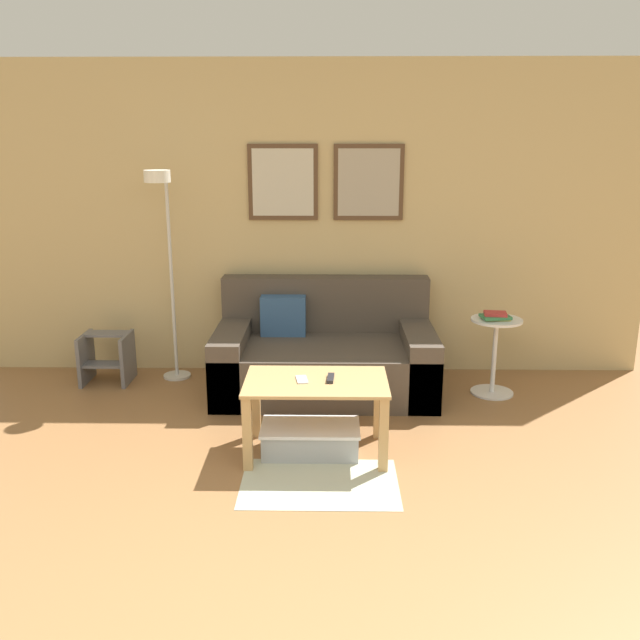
{
  "coord_description": "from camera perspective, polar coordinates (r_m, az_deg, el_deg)",
  "views": [
    {
      "loc": [
        0.17,
        -1.92,
        1.93
      ],
      "look_at": [
        0.11,
        2.12,
        0.85
      ],
      "focal_mm": 38.0,
      "sensor_mm": 36.0,
      "label": 1
    }
  ],
  "objects": [
    {
      "name": "wall_back",
      "position": [
        5.64,
        -0.86,
        8.38
      ],
      "size": [
        5.6,
        0.09,
        2.55
      ],
      "color": "tan",
      "rests_on": "ground_plane"
    },
    {
      "name": "cell_phone",
      "position": [
        4.21,
        -1.52,
        -5.02
      ],
      "size": [
        0.09,
        0.15,
        0.01
      ],
      "primitive_type": "cube",
      "rotation": [
        0.0,
        0.0,
        0.15
      ],
      "color": "silver",
      "rests_on": "coffee_table"
    },
    {
      "name": "book_stack",
      "position": [
        5.31,
        14.57,
        0.33
      ],
      "size": [
        0.23,
        0.18,
        0.06
      ],
      "color": "#D8C666",
      "rests_on": "side_table"
    },
    {
      "name": "couch",
      "position": [
        5.36,
        0.36,
        -3.01
      ],
      "size": [
        1.69,
        0.99,
        0.84
      ],
      "color": "#4C4238",
      "rests_on": "ground_plane"
    },
    {
      "name": "floor_lamp",
      "position": [
        5.4,
        -12.97,
        6.82
      ],
      "size": [
        0.23,
        0.48,
        1.71
      ],
      "color": "silver",
      "rests_on": "ground_plane"
    },
    {
      "name": "area_rug",
      "position": [
        4.03,
        -0.04,
        -13.58
      ],
      "size": [
        0.91,
        0.6,
        0.01
      ],
      "primitive_type": "cube",
      "color": "#B2B79E",
      "rests_on": "ground_plane"
    },
    {
      "name": "remote_control",
      "position": [
        4.21,
        0.9,
        -4.91
      ],
      "size": [
        0.05,
        0.15,
        0.02
      ],
      "primitive_type": "cube",
      "rotation": [
        0.0,
        0.0,
        -0.06
      ],
      "color": "#232328",
      "rests_on": "coffee_table"
    },
    {
      "name": "storage_bin",
      "position": [
        4.35,
        -0.82,
        -9.99
      ],
      "size": [
        0.62,
        0.34,
        0.18
      ],
      "color": "#9EA3A8",
      "rests_on": "ground_plane"
    },
    {
      "name": "side_table",
      "position": [
        5.4,
        14.5,
        -2.38
      ],
      "size": [
        0.39,
        0.39,
        0.6
      ],
      "color": "white",
      "rests_on": "ground_plane"
    },
    {
      "name": "step_stool",
      "position": [
        5.79,
        -17.52,
        -2.95
      ],
      "size": [
        0.38,
        0.35,
        0.4
      ],
      "color": "slate",
      "rests_on": "ground_plane"
    },
    {
      "name": "coffee_table",
      "position": [
        4.24,
        -0.33,
        -6.37
      ],
      "size": [
        0.89,
        0.56,
        0.49
      ],
      "color": "tan",
      "rests_on": "ground_plane"
    }
  ]
}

